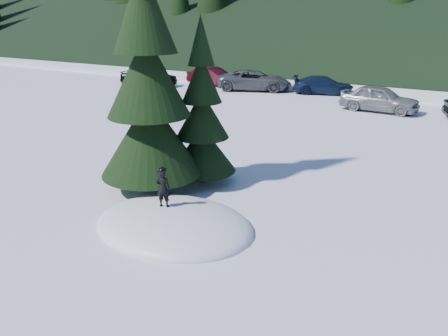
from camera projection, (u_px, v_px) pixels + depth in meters
The scene contains 10 objects.
ground at pixel (174, 226), 11.65m from camera, with size 200.00×200.00×0.00m, color white.
snow_mound at pixel (174, 226), 11.65m from camera, with size 4.48×3.52×0.96m, color white.
spruce_tall at pixel (148, 86), 13.08m from camera, with size 3.20×3.20×8.60m.
spruce_short at pixel (202, 121), 14.12m from camera, with size 2.20×2.20×5.37m.
child_skier at pixel (163, 188), 11.54m from camera, with size 0.38×0.25×1.04m, color black.
car_0 at pixel (149, 76), 34.48m from camera, with size 1.81×4.51×1.54m, color black.
car_1 at pixel (213, 77), 34.63m from camera, with size 1.51×4.34×1.43m, color #3D0B13.
car_2 at pixel (254, 80), 32.45m from camera, with size 2.48×5.38×1.49m, color #4A4C51.
car_3 at pixel (324, 85), 30.93m from camera, with size 1.76×4.33×1.26m, color #0E1A34.
car_4 at pixel (380, 99), 25.28m from camera, with size 1.78×4.43×1.51m, color gray.
Camera 1 is at (6.55, -8.28, 5.33)m, focal length 35.00 mm.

